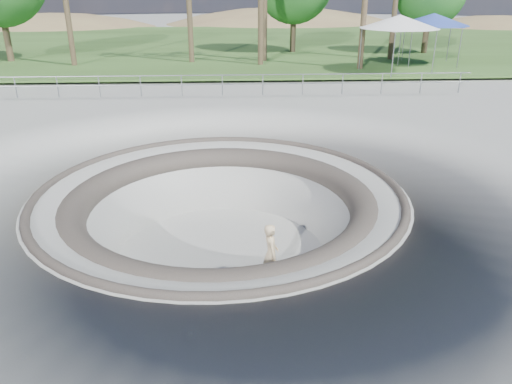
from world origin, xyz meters
TOP-DOWN VIEW (x-y plane):
  - ground at (0.00, 0.00)m, footprint 180.00×180.00m
  - skate_bowl at (0.00, 0.00)m, footprint 14.00×14.00m
  - grass_strip at (0.00, 34.00)m, footprint 180.00×36.00m
  - distant_hills at (3.78, 57.17)m, footprint 103.20×45.00m
  - safety_railing at (0.00, 12.00)m, footprint 25.00×0.06m
  - skateboard at (1.29, -1.74)m, footprint 0.91×0.30m
  - skater at (1.29, -1.74)m, footprint 0.45×0.63m
  - canopy_white at (10.57, 18.00)m, footprint 6.07×6.07m
  - canopy_blue at (13.73, 20.77)m, footprint 6.32×6.32m

SIDE VIEW (x-z plane):
  - distant_hills at x=3.78m, z-range -21.32..7.28m
  - skate_bowl at x=0.00m, z-range -3.88..0.22m
  - skateboard at x=1.29m, z-range -1.87..-1.78m
  - skater at x=1.29m, z-range -1.81..-0.17m
  - ground at x=0.00m, z-range 0.00..0.00m
  - grass_strip at x=0.00m, z-range 0.16..0.28m
  - safety_railing at x=0.00m, z-range 0.18..1.20m
  - canopy_blue at x=13.73m, z-range 1.50..4.75m
  - canopy_white at x=10.57m, z-range 1.53..4.84m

